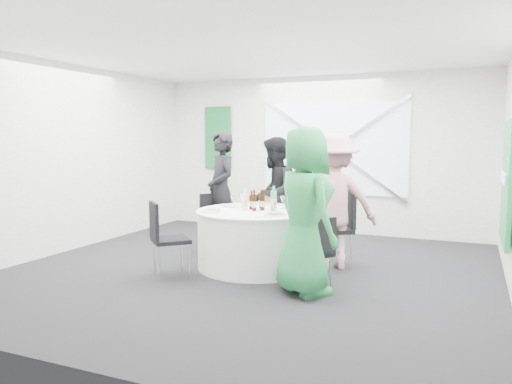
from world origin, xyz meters
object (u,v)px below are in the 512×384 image
at_px(person_woman_green, 305,211).
at_px(chair_back, 285,215).
at_px(person_man_back_left, 221,191).
at_px(banquet_table, 256,239).
at_px(chair_back_right, 341,222).
at_px(chair_front_left, 164,233).
at_px(chair_front_right, 317,248).
at_px(person_man_back, 274,194).
at_px(chair_back_left, 214,217).
at_px(green_water_bottle, 274,201).
at_px(clear_water_bottle, 245,202).
at_px(person_woman_pink, 334,201).

bearing_deg(person_woman_green, chair_back, -23.28).
bearing_deg(person_man_back_left, banquet_table, 0.00).
height_order(chair_back_right, person_man_back_left, person_man_back_left).
bearing_deg(banquet_table, chair_front_left, -134.05).
distance_m(chair_front_right, person_man_back_left, 2.49).
xyz_separation_m(banquet_table, person_man_back, (-0.15, 1.03, 0.48)).
relative_size(chair_back_left, person_man_back_left, 0.48).
bearing_deg(person_woman_green, chair_back_right, -52.85).
bearing_deg(chair_back_right, chair_front_right, -26.43).
height_order(person_man_back, green_water_bottle, person_man_back).
relative_size(chair_back_left, clear_water_bottle, 3.08).
height_order(chair_back, person_man_back, person_man_back).
bearing_deg(chair_front_left, person_man_back_left, -42.89).
bearing_deg(chair_front_left, person_woman_green, -133.39).
relative_size(banquet_table, person_woman_pink, 0.89).
relative_size(chair_back_right, person_woman_green, 0.55).
distance_m(chair_back_left, chair_front_left, 1.56).
distance_m(chair_front_right, person_man_back, 2.08).
xyz_separation_m(banquet_table, person_woman_green, (0.92, -0.80, 0.53)).
relative_size(chair_back, clear_water_bottle, 3.33).
height_order(banquet_table, chair_back_right, chair_back_right).
relative_size(chair_front_left, person_man_back_left, 0.52).
bearing_deg(person_man_back_left, chair_back_right, 32.30).
xyz_separation_m(chair_back, person_woman_pink, (0.94, -0.73, 0.34)).
distance_m(chair_back_left, person_woman_green, 2.45).
bearing_deg(chair_back, chair_front_right, -60.28).
relative_size(person_man_back_left, person_woman_green, 0.98).
distance_m(person_man_back, person_woman_pink, 1.26).
xyz_separation_m(chair_back, chair_back_right, (1.01, -0.60, 0.05)).
xyz_separation_m(banquet_table, person_man_back_left, (-0.94, 0.83, 0.52)).
height_order(chair_back_left, chair_front_right, chair_back_left).
height_order(person_man_back_left, person_man_back, person_man_back_left).
relative_size(chair_back_left, person_woman_green, 0.47).
bearing_deg(green_water_bottle, person_woman_green, -50.82).
relative_size(chair_back, chair_back_left, 1.08).
bearing_deg(chair_front_left, chair_back_right, -99.06).
relative_size(chair_back_right, chair_front_right, 1.21).
distance_m(person_man_back, person_woman_green, 2.11).
relative_size(banquet_table, chair_back_left, 1.82).
xyz_separation_m(person_woman_pink, clear_water_bottle, (-1.09, -0.40, -0.01)).
bearing_deg(person_man_back, green_water_bottle, 12.84).
height_order(person_man_back_left, person_woman_green, person_woman_green).
bearing_deg(chair_front_left, chair_back_left, -40.88).
relative_size(person_man_back, clear_water_bottle, 6.16).
bearing_deg(person_man_back_left, chair_back_left, -66.23).
relative_size(chair_back_left, person_man_back, 0.50).
height_order(chair_front_left, green_water_bottle, green_water_bottle).
bearing_deg(person_man_back_left, chair_back, 58.71).
distance_m(person_woman_pink, green_water_bottle, 0.78).
xyz_separation_m(chair_back_left, chair_back_right, (1.99, -0.17, 0.09)).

